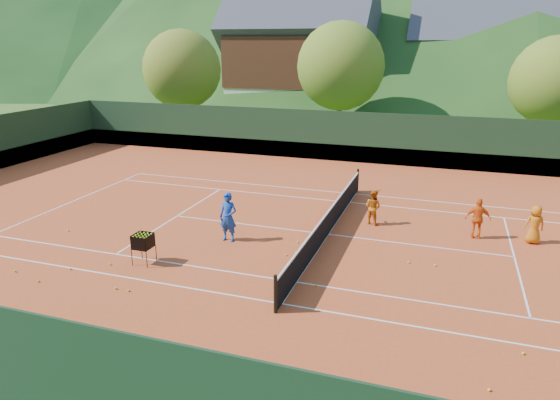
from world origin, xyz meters
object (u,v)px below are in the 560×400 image
(ball_hopper, at_px, (143,242))
(chalet_left, at_px, (301,56))
(student_a, at_px, (373,207))
(student_c, at_px, (535,225))
(chalet_mid, at_px, (479,63))
(tennis_net, at_px, (328,222))
(coach, at_px, (228,217))
(student_b, at_px, (478,219))

(ball_hopper, relative_size, chalet_left, 0.07)
(ball_hopper, bearing_deg, student_a, 43.32)
(student_c, height_order, chalet_mid, chalet_mid)
(student_c, distance_m, ball_hopper, 13.55)
(tennis_net, relative_size, ball_hopper, 12.07)
(student_c, distance_m, chalet_left, 33.58)
(coach, xyz_separation_m, ball_hopper, (-1.80, -2.65, -0.16))
(student_c, xyz_separation_m, ball_hopper, (-12.18, -5.93, 0.05))
(coach, bearing_deg, tennis_net, 30.20)
(coach, xyz_separation_m, student_b, (8.49, 3.14, -0.14))
(student_b, relative_size, tennis_net, 0.13)
(student_a, bearing_deg, coach, 60.74)
(student_b, xyz_separation_m, chalet_left, (-15.22, 28.62, 4.87))
(coach, xyz_separation_m, chalet_left, (-6.73, 31.75, 4.72))
(chalet_left, bearing_deg, tennis_net, -71.57)
(chalet_mid, bearing_deg, student_c, -88.03)
(student_b, bearing_deg, coach, 14.15)
(ball_hopper, relative_size, chalet_mid, 0.08)
(student_a, bearing_deg, tennis_net, 74.89)
(coach, xyz_separation_m, chalet_mid, (9.27, 35.75, 4.07))
(student_a, bearing_deg, student_b, -160.22)
(chalet_left, distance_m, chalet_mid, 16.51)
(chalet_left, bearing_deg, student_c, -58.99)
(chalet_mid, bearing_deg, coach, -104.53)
(student_b, xyz_separation_m, tennis_net, (-5.22, -1.38, -0.26))
(student_c, distance_m, chalet_mid, 32.77)
(student_a, xyz_separation_m, tennis_net, (-1.38, -1.68, -0.20))
(tennis_net, height_order, chalet_left, chalet_left)
(chalet_left, bearing_deg, student_b, -61.99)
(student_a, xyz_separation_m, chalet_mid, (4.62, 32.32, 4.27))
(coach, height_order, tennis_net, coach)
(tennis_net, distance_m, chalet_mid, 34.81)
(student_b, height_order, ball_hopper, student_b)
(student_a, height_order, student_c, student_c)
(student_c, relative_size, tennis_net, 0.12)
(student_c, bearing_deg, coach, 3.83)
(student_a, relative_size, student_c, 1.00)
(student_b, relative_size, ball_hopper, 1.52)
(chalet_left, xyz_separation_m, chalet_mid, (16.00, 4.00, -0.66))
(tennis_net, bearing_deg, student_a, 50.61)
(ball_hopper, xyz_separation_m, chalet_mid, (11.07, 38.40, 4.22))
(student_a, distance_m, ball_hopper, 8.87)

